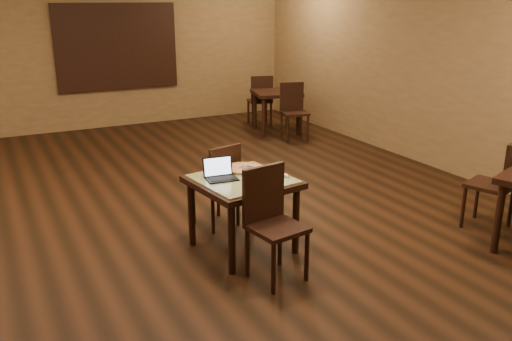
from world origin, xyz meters
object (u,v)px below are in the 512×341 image
tiled_table (243,188)px  other_table_a (276,98)px  other_table_a_chair_near (293,108)px  other_table_a_chair_far (261,98)px  laptop (220,173)px  other_table_c_chair_far (500,180)px  chair_main_far (220,181)px  chair_main_near (271,216)px  pizza_pan (243,169)px

tiled_table → other_table_a: bearing=48.9°
tiled_table → other_table_a_chair_near: size_ratio=1.03×
other_table_a → other_table_a_chair_far: bearing=105.6°
other_table_a → other_table_a_chair_near: other_table_a_chair_near is taller
laptop → other_table_a_chair_far: size_ratio=0.31×
other_table_a_chair_far → other_table_c_chair_far: bearing=102.7°
tiled_table → chair_main_far: 0.63m
chair_main_far → other_table_c_chair_far: 3.04m
chair_main_near → laptop: chair_main_near is taller
laptop → pizza_pan: bearing=30.0°
tiled_table → other_table_c_chair_far: size_ratio=1.01×
tiled_table → other_table_a_chair_far: size_ratio=1.03×
chair_main_near → other_table_a: bearing=50.9°
pizza_pan → other_table_a_chair_near: 4.37m
laptop → other_table_c_chair_far: size_ratio=0.31×
other_table_c_chair_far → chair_main_near: bearing=-25.0°
chair_main_far → tiled_table: bearing=73.1°
tiled_table → other_table_a_chair_near: 4.63m
tiled_table → other_table_a_chair_far: (2.77, 4.86, -0.09)m
tiled_table → other_table_a: 5.10m
chair_main_near → chair_main_far: chair_main_near is taller
chair_main_far → laptop: 0.63m
chair_main_far → pizza_pan: chair_main_far is taller
other_table_a → other_table_a_chair_far: 0.60m
chair_main_near → laptop: bearing=95.4°
pizza_pan → other_table_a: 4.83m
laptop → other_table_a_chair_near: 4.68m
chair_main_far → pizza_pan: bearing=89.7°
tiled_table → laptop: size_ratio=3.28×
laptop → other_table_c_chair_far: other_table_c_chair_far is taller
other_table_c_chair_far → pizza_pan: bearing=-42.9°
pizza_pan → other_table_a_chair_far: other_table_a_chair_far is taller
laptop → chair_main_near: bearing=-69.3°
other_table_a_chair_near → other_table_a_chair_far: 1.18m
chair_main_far → other_table_a_chair_near: (2.79, 3.06, 0.03)m
pizza_pan → other_table_a_chair_near: other_table_a_chair_near is taller
chair_main_far → other_table_a: bearing=-142.0°
other_table_a_chair_near → other_table_a_chair_far: (-0.04, 1.18, 0.00)m
chair_main_near → other_table_a: (2.80, 4.88, 0.07)m
pizza_pan → other_table_a_chair_far: bearing=60.2°
other_table_a_chair_near → laptop: bearing=-116.5°
other_table_a_chair_far → laptop: bearing=71.6°
chair_main_far → laptop: laptop is taller
laptop → other_table_a: laptop is taller
other_table_a → other_table_a_chair_far: other_table_a_chair_far is taller
pizza_pan → other_table_a: size_ratio=0.38×
chair_main_far → chair_main_near: bearing=73.5°
tiled_table → chair_main_far: bearing=80.1°
other_table_a → other_table_a_chair_far: (-0.02, 0.59, -0.08)m
other_table_a_chair_near → chair_main_near: bearing=-109.8°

